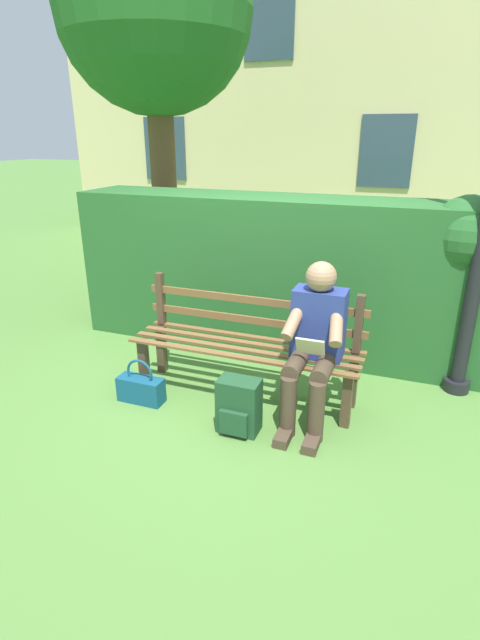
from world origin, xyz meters
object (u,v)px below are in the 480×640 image
(person_seated, at_px, (314,340))
(backpack, at_px, (239,406))
(tree, at_px, (150,20))
(handbag, at_px, (141,388))
(park_bench, at_px, (247,344))

(person_seated, xyz_separation_m, backpack, (0.44, 0.38, -0.43))
(tree, distance_m, handbag, 4.36)
(person_seated, height_order, handbag, person_seated)
(backpack, xyz_separation_m, handbag, (0.88, -0.10, -0.08))
(person_seated, distance_m, tree, 4.45)
(person_seated, bearing_deg, park_bench, -15.61)
(park_bench, distance_m, tree, 4.17)
(person_seated, relative_size, handbag, 3.18)
(park_bench, distance_m, person_seated, 0.63)
(backpack, bearing_deg, handbag, -6.81)
(park_bench, height_order, handbag, park_bench)
(tree, relative_size, handbag, 11.91)
(person_seated, xyz_separation_m, handbag, (1.32, 0.27, -0.51))
(backpack, relative_size, handbag, 1.09)
(tree, xyz_separation_m, backpack, (-2.18, 2.86, -3.04))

